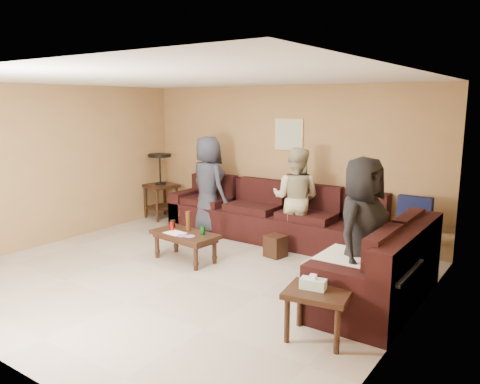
{
  "coord_description": "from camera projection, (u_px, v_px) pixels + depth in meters",
  "views": [
    {
      "loc": [
        3.89,
        -4.36,
        2.21
      ],
      "look_at": [
        0.25,
        0.85,
        1.0
      ],
      "focal_mm": 35.0,
      "sensor_mm": 36.0,
      "label": 1
    }
  ],
  "objects": [
    {
      "name": "room",
      "position": [
        184.0,
        148.0,
        5.8
      ],
      "size": [
        5.6,
        5.5,
        2.5
      ],
      "color": "#B5A999",
      "rests_on": "ground"
    },
    {
      "name": "sectional_sofa",
      "position": [
        298.0,
        234.0,
        6.81
      ],
      "size": [
        4.65,
        2.9,
        0.97
      ],
      "color": "black",
      "rests_on": "ground"
    },
    {
      "name": "coffee_table",
      "position": [
        185.0,
        237.0,
        6.61
      ],
      "size": [
        1.04,
        0.6,
        0.69
      ],
      "rotation": [
        0.0,
        0.0,
        -0.11
      ],
      "color": "black",
      "rests_on": "ground"
    },
    {
      "name": "end_table_left",
      "position": [
        161.0,
        185.0,
        9.02
      ],
      "size": [
        0.67,
        0.67,
        1.26
      ],
      "rotation": [
        0.0,
        0.0,
        -0.24
      ],
      "color": "black",
      "rests_on": "ground"
    },
    {
      "name": "side_table_right",
      "position": [
        317.0,
        297.0,
        4.39
      ],
      "size": [
        0.66,
        0.57,
        0.63
      ],
      "rotation": [
        0.0,
        0.0,
        0.16
      ],
      "color": "black",
      "rests_on": "ground"
    },
    {
      "name": "waste_bin",
      "position": [
        276.0,
        246.0,
        6.82
      ],
      "size": [
        0.31,
        0.31,
        0.32
      ],
      "primitive_type": "cube",
      "rotation": [
        0.0,
        0.0,
        -0.18
      ],
      "color": "black",
      "rests_on": "ground"
    },
    {
      "name": "wall_art",
      "position": [
        289.0,
        134.0,
        7.73
      ],
      "size": [
        0.52,
        0.04,
        0.52
      ],
      "color": "#CFB481",
      "rests_on": "ground"
    },
    {
      "name": "person_left",
      "position": [
        208.0,
        185.0,
        8.02
      ],
      "size": [
        0.94,
        0.76,
        1.67
      ],
      "primitive_type": "imported",
      "rotation": [
        0.0,
        0.0,
        2.83
      ],
      "color": "#2C2F3D",
      "rests_on": "ground"
    },
    {
      "name": "person_middle",
      "position": [
        296.0,
        198.0,
        7.15
      ],
      "size": [
        0.85,
        0.72,
        1.56
      ],
      "primitive_type": "imported",
      "rotation": [
        0.0,
        0.0,
        3.32
      ],
      "color": "tan",
      "rests_on": "ground"
    },
    {
      "name": "person_right",
      "position": [
        361.0,
        233.0,
        5.06
      ],
      "size": [
        0.59,
        0.85,
        1.66
      ],
      "primitive_type": "imported",
      "rotation": [
        0.0,
        0.0,
        1.49
      ],
      "color": "black",
      "rests_on": "ground"
    }
  ]
}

